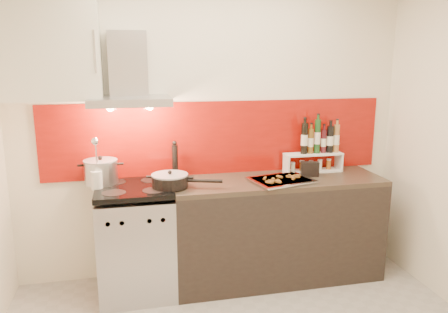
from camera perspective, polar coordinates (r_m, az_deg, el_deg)
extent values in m
cube|color=silver|center=(3.81, -1.46, 3.65)|extent=(3.40, 0.02, 2.60)
cube|color=maroon|center=(3.83, -0.68, 2.47)|extent=(3.00, 0.02, 0.64)
cube|color=#B7B7BA|center=(3.71, -11.35, -11.09)|extent=(0.60, 0.60, 0.84)
cube|color=black|center=(3.48, -11.17, -14.34)|extent=(0.50, 0.02, 0.40)
cube|color=#B7B7BA|center=(3.33, -11.46, -8.34)|extent=(0.56, 0.02, 0.12)
cube|color=#FF190C|center=(3.32, -11.46, -8.37)|extent=(0.10, 0.01, 0.04)
cube|color=black|center=(3.54, -11.68, -4.12)|extent=(0.60, 0.60, 0.04)
cube|color=black|center=(3.90, 6.82, -9.55)|extent=(1.80, 0.60, 0.86)
cube|color=#342B1F|center=(3.75, 7.00, -3.17)|extent=(1.80, 0.60, 0.04)
cube|color=#B7B7BA|center=(3.46, -12.21, 7.12)|extent=(0.62, 0.50, 0.06)
cube|color=#B7B7BA|center=(3.60, -12.44, 11.78)|extent=(0.30, 0.18, 0.50)
sphere|color=#FFD18C|center=(3.47, -14.67, 6.34)|extent=(0.07, 0.07, 0.07)
sphere|color=#FFD18C|center=(3.47, -9.69, 6.58)|extent=(0.07, 0.07, 0.07)
cube|color=beige|center=(3.56, -21.60, 12.65)|extent=(0.70, 0.35, 0.72)
cylinder|color=#B7B7BA|center=(3.66, -15.76, -2.00)|extent=(0.26, 0.26, 0.18)
cylinder|color=#99999E|center=(3.64, -15.85, -0.51)|extent=(0.27, 0.27, 0.01)
sphere|color=black|center=(3.63, -15.87, -0.13)|extent=(0.03, 0.03, 0.03)
cylinder|color=black|center=(3.47, -7.07, -3.21)|extent=(0.28, 0.28, 0.09)
cylinder|color=#99999E|center=(3.45, -7.10, -2.40)|extent=(0.29, 0.29, 0.01)
sphere|color=black|center=(3.45, -7.11, -2.04)|extent=(0.03, 0.03, 0.03)
cylinder|color=black|center=(3.42, -2.49, -3.20)|extent=(0.27, 0.11, 0.03)
cylinder|color=silver|center=(3.54, -16.29, -3.00)|extent=(0.09, 0.09, 0.15)
cylinder|color=silver|center=(3.49, -16.32, 0.04)|extent=(0.01, 0.07, 0.27)
sphere|color=silver|center=(3.41, -16.51, 1.93)|extent=(0.06, 0.06, 0.06)
cylinder|color=black|center=(3.71, -6.42, -0.70)|extent=(0.05, 0.05, 0.29)
sphere|color=black|center=(3.68, -6.48, 1.75)|extent=(0.04, 0.04, 0.04)
cube|color=white|center=(4.02, 11.49, -1.84)|extent=(0.53, 0.14, 0.01)
cube|color=white|center=(3.91, 8.14, -1.01)|extent=(0.01, 0.14, 0.15)
cube|color=white|center=(4.11, 14.77, -0.63)|extent=(0.02, 0.14, 0.15)
cube|color=white|center=(3.99, 11.59, 0.32)|extent=(0.53, 0.14, 0.02)
cylinder|color=black|center=(3.92, 10.45, 2.34)|extent=(0.06, 0.06, 0.28)
cylinder|color=brown|center=(3.95, 11.26, 1.99)|extent=(0.05, 0.05, 0.22)
cylinder|color=#163D18|center=(3.97, 12.10, 2.59)|extent=(0.05, 0.05, 0.30)
cylinder|color=#421118|center=(4.00, 12.87, 1.96)|extent=(0.05, 0.05, 0.21)
cylinder|color=black|center=(4.03, 13.68, 2.20)|extent=(0.06, 0.06, 0.24)
cylinder|color=olive|center=(4.05, 14.46, 2.31)|extent=(0.05, 0.05, 0.25)
cylinder|color=beige|center=(3.94, 8.97, -1.41)|extent=(0.04, 0.04, 0.07)
cylinder|color=brown|center=(3.97, 10.13, -1.27)|extent=(0.04, 0.04, 0.08)
cylinder|color=#484424|center=(4.00, 11.27, -1.24)|extent=(0.04, 0.04, 0.07)
cylinder|color=silver|center=(4.04, 12.39, -1.12)|extent=(0.04, 0.04, 0.08)
cylinder|color=#AC5B1C|center=(4.07, 13.50, -1.05)|extent=(0.04, 0.04, 0.08)
cube|color=black|center=(3.85, 11.14, -1.66)|extent=(0.16, 0.10, 0.13)
cube|color=silver|center=(3.65, 7.48, -3.13)|extent=(0.53, 0.45, 0.01)
cube|color=silver|center=(3.65, 7.48, -2.98)|extent=(0.56, 0.47, 0.01)
cube|color=red|center=(3.65, 7.48, -2.98)|extent=(0.49, 0.40, 0.01)
cube|color=brown|center=(3.57, 6.28, -3.15)|extent=(0.06, 0.02, 0.02)
cube|color=brown|center=(3.60, 6.49, -2.99)|extent=(0.03, 0.06, 0.02)
cube|color=brown|center=(3.55, 6.52, -3.22)|extent=(0.06, 0.06, 0.02)
cube|color=brown|center=(3.71, 9.38, -2.64)|extent=(0.06, 0.03, 0.02)
cube|color=brown|center=(3.69, 7.26, -2.63)|extent=(0.04, 0.06, 0.02)
cube|color=brown|center=(3.54, 7.04, -3.29)|extent=(0.05, 0.06, 0.02)
cube|color=brown|center=(3.69, 8.88, -2.69)|extent=(0.05, 0.06, 0.02)
cube|color=brown|center=(3.53, 6.20, -3.30)|extent=(0.02, 0.06, 0.02)
cube|color=brown|center=(3.57, 6.63, -3.13)|extent=(0.06, 0.05, 0.02)
cube|color=brown|center=(3.72, 8.51, -2.53)|extent=(0.05, 0.06, 0.02)
cube|color=brown|center=(3.66, 9.11, -2.82)|extent=(0.05, 0.06, 0.02)
cube|color=brown|center=(3.75, 9.51, -2.46)|extent=(0.06, 0.03, 0.02)
cube|color=brown|center=(3.57, 7.16, -3.16)|extent=(0.02, 0.06, 0.02)
cube|color=brown|center=(3.63, 5.35, -2.85)|extent=(0.05, 0.06, 0.02)
cube|color=brown|center=(3.52, 5.90, -3.36)|extent=(0.05, 0.06, 0.02)
cube|color=brown|center=(3.71, 8.57, -2.59)|extent=(0.06, 0.03, 0.02)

